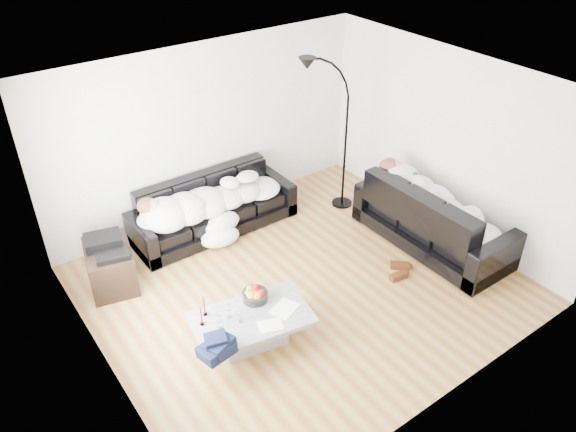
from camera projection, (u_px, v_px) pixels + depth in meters
ground at (302, 285)px, 7.21m from camera, size 5.00×5.00×0.00m
wall_back at (208, 132)px, 8.02m from camera, size 5.00×0.02×2.60m
wall_left at (92, 280)px, 5.27m from camera, size 0.02×4.50×2.60m
wall_right at (447, 143)px, 7.73m from camera, size 0.02×4.50×2.60m
ceiling at (305, 91)px, 5.79m from camera, size 5.00×5.00×0.00m
sofa_back at (213, 206)px, 8.07m from camera, size 2.41×0.83×0.79m
sofa_right at (434, 216)px, 7.74m from camera, size 0.97×2.25×0.91m
sleeper_back at (214, 194)px, 7.91m from camera, size 2.04×0.70×0.41m
sleeper_right at (436, 203)px, 7.63m from camera, size 0.82×1.93×0.47m
teal_cushion at (397, 180)px, 8.04m from camera, size 0.42×0.38×0.20m
coffee_table at (252, 329)px, 6.28m from camera, size 1.42×0.98×0.38m
fruit_bowl at (255, 294)px, 6.36m from camera, size 0.35×0.35×0.18m
wine_glass_a at (228, 311)px, 6.12m from camera, size 0.09×0.09×0.18m
wine_glass_b at (220, 322)px, 5.98m from camera, size 0.10×0.10×0.18m
wine_glass_c at (241, 316)px, 6.07m from camera, size 0.08×0.08×0.16m
candle_left at (201, 316)px, 6.01m from camera, size 0.05×0.05×0.24m
candle_right at (204, 306)px, 6.13m from camera, size 0.05×0.05×0.25m
newspaper_a at (285, 308)px, 6.28m from camera, size 0.38×0.34×0.01m
newspaper_b at (271, 325)px, 6.06m from camera, size 0.32×0.27×0.01m
navy_jacket at (221, 342)px, 5.63m from camera, size 0.37×0.31×0.18m
shoes at (399, 271)px, 7.38m from camera, size 0.51×0.44×0.10m
av_cabinet at (111, 266)px, 7.09m from camera, size 0.72×0.90×0.55m
stereo at (106, 245)px, 6.91m from camera, size 0.51×0.44×0.13m
floor_lamp at (346, 141)px, 8.27m from camera, size 0.85×0.51×2.18m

